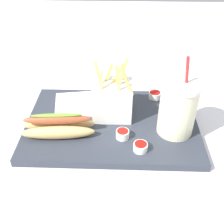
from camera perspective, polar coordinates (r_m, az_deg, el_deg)
The scene contains 9 objects.
ground_plane at distance 0.75m, azimuth 0.00°, elevation -3.65°, with size 2.40×2.40×0.02m, color silver.
food_tray at distance 0.74m, azimuth 0.00°, elevation -2.47°, with size 0.45×0.30×0.02m, color #2D333D.
soda_cup at distance 0.68m, azimuth 13.40°, elevation 0.83°, with size 0.09×0.09×0.21m.
fries_basket at distance 0.73m, azimuth 0.15°, elevation 2.68°, with size 0.10×0.09×0.16m.
hot_dog_1 at distance 0.69m, azimuth -10.98°, elevation -2.92°, with size 0.18×0.07×0.06m.
ketchup_cup_1 at distance 0.83m, azimuth 8.79°, elevation 3.55°, with size 0.04×0.04×0.02m.
ketchup_cup_2 at distance 0.65m, azimuth 5.88°, elevation -7.09°, with size 0.03×0.03×0.02m.
ketchup_cup_3 at distance 0.68m, azimuth 2.18°, elevation -4.51°, with size 0.03×0.03×0.02m.
napkin_stack at distance 0.80m, azimuth -7.07°, elevation 1.61°, with size 0.13×0.12×0.01m, color white.
Camera 1 is at (0.02, -0.57, 0.48)m, focal length 44.46 mm.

